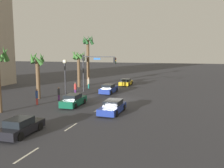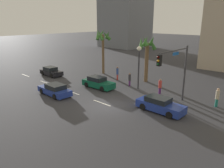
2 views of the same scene
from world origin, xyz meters
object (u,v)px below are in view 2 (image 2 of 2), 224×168
traffic_signal (177,66)px  pedestrian_3 (130,79)px  car_1 (51,72)px  streetlamp (139,59)px  pedestrian_0 (217,97)px  car_4 (160,105)px  pedestrian_2 (117,73)px  car_3 (98,83)px  pedestrian_1 (160,86)px  palm_tree_0 (103,40)px  car_2 (55,90)px  palm_tree_2 (147,50)px

traffic_signal → pedestrian_3: size_ratio=3.38×
car_1 → streetlamp: bearing=15.2°
traffic_signal → pedestrian_0: bearing=37.1°
car_4 → pedestrian_3: pedestrian_3 is taller
pedestrian_0 → pedestrian_2: 13.76m
car_3 → pedestrian_1: pedestrian_1 is taller
car_1 → car_4: car_4 is taller
pedestrian_0 → pedestrian_3: bearing=-178.0°
pedestrian_1 → traffic_signal: bearing=-35.3°
car_3 → pedestrian_2: size_ratio=2.31×
car_1 → traffic_signal: (19.63, 1.82, 3.36)m
car_3 → pedestrian_0: pedestrian_0 is taller
car_4 → palm_tree_0: (-14.53, 6.87, 4.61)m
pedestrian_3 → palm_tree_0: bearing=161.7°
car_4 → pedestrian_1: size_ratio=2.50×
pedestrian_1 → palm_tree_0: size_ratio=0.26×
car_4 → pedestrian_3: bearing=148.3°
palm_tree_0 → streetlamp: bearing=-16.5°
car_4 → streetlamp: bearing=143.2°
car_4 → palm_tree_0: bearing=154.7°
streetlamp → pedestrian_2: (-4.61, 1.29, -2.71)m
car_2 → car_3: size_ratio=1.02×
pedestrian_0 → pedestrian_2: (-13.74, 0.74, 0.02)m
streetlamp → car_4: bearing=-36.8°
car_3 → palm_tree_2: (2.65, 6.53, 3.71)m
streetlamp → palm_tree_0: palm_tree_0 is taller
car_3 → pedestrian_2: 4.50m
car_4 → traffic_signal: size_ratio=0.78×
pedestrian_2 → palm_tree_0: 6.12m
car_1 → car_2: 9.52m
palm_tree_0 → car_2: bearing=-72.9°
pedestrian_2 → palm_tree_0: bearing=162.6°
pedestrian_1 → pedestrian_3: size_ratio=1.05×
car_2 → pedestrian_2: (0.85, 9.68, 0.43)m
car_2 → pedestrian_3: pedestrian_3 is taller
pedestrian_0 → pedestrian_1: size_ratio=1.06×
car_1 → streetlamp: (13.77, 3.75, 3.14)m
pedestrian_0 → pedestrian_1: (-6.08, -0.49, -0.07)m
pedestrian_1 → palm_tree_2: 6.42m
pedestrian_3 → palm_tree_2: bearing=85.4°
streetlamp → palm_tree_2: bearing=109.9°
traffic_signal → pedestrian_2: size_ratio=3.02×
pedestrian_0 → car_1: bearing=-169.4°
car_4 → pedestrian_2: (-10.30, 5.54, 0.39)m
pedestrian_1 → palm_tree_0: palm_tree_0 is taller
palm_tree_0 → pedestrian_2: bearing=-17.4°
car_3 → traffic_signal: traffic_signal is taller
palm_tree_0 → pedestrian_0: bearing=-6.6°
car_1 → pedestrian_1: 17.25m
traffic_signal → streetlamp: traffic_signal is taller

